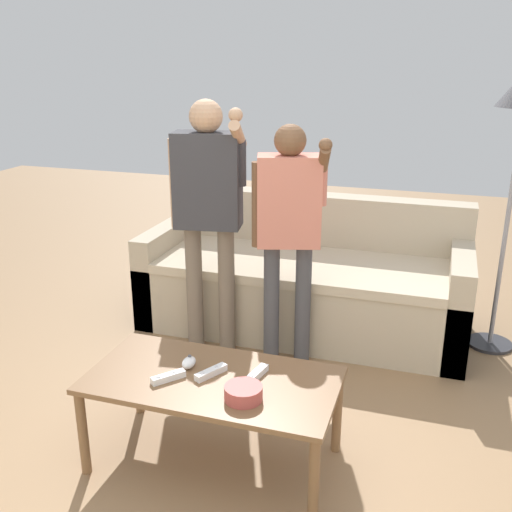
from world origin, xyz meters
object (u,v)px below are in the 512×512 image
Objects in this scene: snack_bowl at (243,393)px; game_remote_nunchuk at (189,362)px; couch at (305,282)px; player_center at (289,219)px; game_remote_wand_spare at (256,374)px; player_left at (208,199)px; coffee_table at (213,387)px; game_remote_wand_near at (211,372)px; game_remote_wand_far at (168,377)px.

game_remote_nunchuk is (-0.32, 0.17, -0.01)m from snack_bowl.
player_center is (0.02, -0.56, 0.59)m from couch.
player_left is at bearing 122.27° from game_remote_wand_spare.
game_remote_wand_spare is (0.60, -0.96, -0.52)m from player_left.
coffee_table is 0.20m from game_remote_wand_spare.
game_remote_wand_spare is at bearing 90.79° from snack_bowl.
snack_bowl is 0.11× the size of player_center.
game_remote_wand_near is 0.19m from game_remote_wand_far.
player_left is at bearing 112.52° from coffee_table.
game_remote_wand_near is (0.12, -0.04, -0.01)m from game_remote_nunchuk.
snack_bowl is 1.79× the size of game_remote_nunchuk.
snack_bowl is at bearing -32.62° from coffee_table.
snack_bowl is 0.36m from game_remote_nunchuk.
game_remote_nunchuk reaches higher than coffee_table.
game_remote_nunchuk is (-0.18, -1.52, 0.16)m from couch.
coffee_table is at bearing -91.66° from couch.
game_remote_wand_far and game_remote_wand_spare have the same top height.
game_remote_wand_near is at bearing -167.26° from game_remote_wand_spare.
player_left is at bearing 179.07° from player_center.
couch is 13.45× the size of snack_bowl.
coffee_table is at bearing 24.46° from game_remote_wand_far.
couch reaches higher than game_remote_wand_spare.
player_center is at bearing 86.05° from coffee_table.
game_remote_wand_near is at bearing 145.92° from snack_bowl.
coffee_table is 0.07m from game_remote_wand_near.
game_remote_nunchuk is 0.32m from game_remote_wand_spare.
game_remote_nunchuk reaches higher than game_remote_wand_near.
snack_bowl reaches higher than game_remote_nunchuk.
player_left is 1.20m from game_remote_wand_near.
couch is at bearing 95.19° from game_remote_wand_spare.
player_center is 0.50m from player_left.
game_remote_wand_far is (-0.36, 0.04, -0.01)m from snack_bowl.
couch reaches higher than game_remote_nunchuk.
snack_bowl is (0.14, -1.69, 0.16)m from couch.
couch is 1.57m from coffee_table.
game_remote_wand_near is at bearing -67.77° from player_left.
player_center is at bearing -87.56° from couch.
couch is 13.33× the size of game_remote_wand_near.
player_left is (-0.29, 0.96, 0.51)m from game_remote_nunchuk.
game_remote_wand_near is (0.41, -1.00, -0.52)m from player_left.
player_center reaches higher than couch.
game_remote_nunchuk is at bearing -178.52° from game_remote_wand_spare.
game_remote_wand_near is (-0.08, -0.99, -0.44)m from player_center.
couch is at bearing 82.45° from game_remote_wand_far.
snack_bowl is 0.99× the size of game_remote_wand_near.
game_remote_nunchuk is 1.07m from player_center.
player_center reaches higher than game_remote_wand_spare.
couch reaches higher than coffee_table.
game_remote_wand_spare reaches higher than coffee_table.
game_remote_wand_spare is at bearing -57.73° from player_left.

